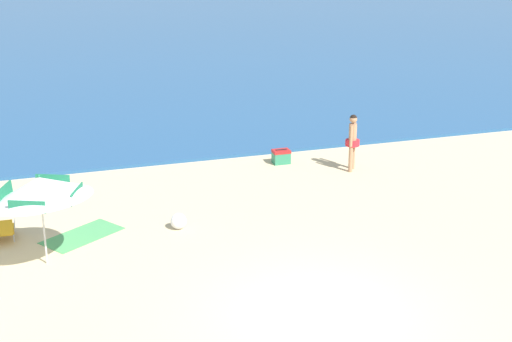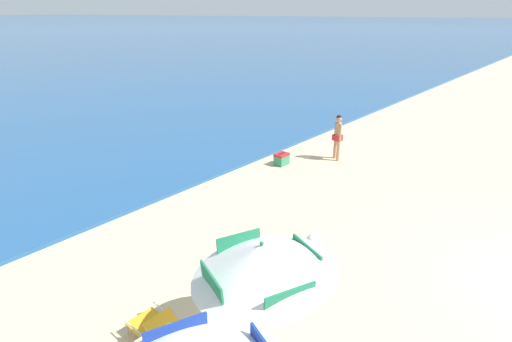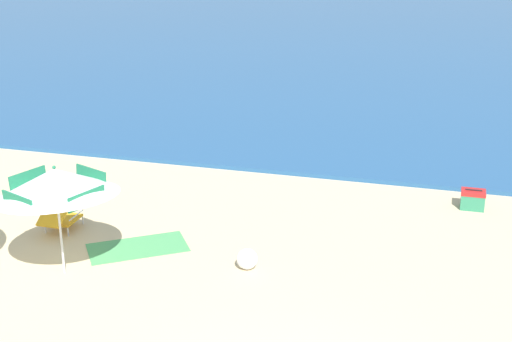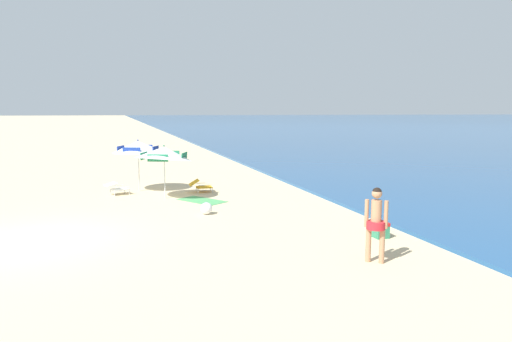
{
  "view_description": "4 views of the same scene",
  "coord_description": "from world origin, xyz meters",
  "px_view_note": "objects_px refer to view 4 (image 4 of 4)",
  "views": [
    {
      "loc": [
        -4.96,
        -11.81,
        7.27
      ],
      "look_at": [
        0.46,
        5.37,
        0.93
      ],
      "focal_mm": 54.86,
      "sensor_mm": 36.0,
      "label": 1
    },
    {
      "loc": [
        -8.39,
        0.63,
        4.91
      ],
      "look_at": [
        -0.82,
        6.99,
        1.0
      ],
      "focal_mm": 28.3,
      "sensor_mm": 36.0,
      "label": 2
    },
    {
      "loc": [
        1.49,
        -6.7,
        6.27
      ],
      "look_at": [
        -1.86,
        5.94,
        1.32
      ],
      "focal_mm": 52.88,
      "sensor_mm": 36.0,
      "label": 3
    },
    {
      "loc": [
        11.84,
        2.02,
        3.18
      ],
      "look_at": [
        -1.39,
        6.14,
        1.34
      ],
      "focal_mm": 31.38,
      "sensor_mm": 36.0,
      "label": 4
    }
  ],
  "objects_px": {
    "beach_umbrella_striped_main": "(164,153)",
    "beach_umbrella_striped_second": "(138,147)",
    "cooler_box": "(379,229)",
    "lounge_chair_beside_umbrella": "(117,188)",
    "person_standing_near_shore": "(376,219)",
    "beach_towel": "(202,201)",
    "lounge_chair_under_umbrella": "(201,185)",
    "beach_ball": "(206,208)"
  },
  "relations": [
    {
      "from": "beach_umbrella_striped_main",
      "to": "beach_towel",
      "type": "bearing_deg",
      "value": 55.11
    },
    {
      "from": "beach_ball",
      "to": "beach_towel",
      "type": "xyz_separation_m",
      "value": [
        -2.18,
        0.25,
        -0.18
      ]
    },
    {
      "from": "lounge_chair_under_umbrella",
      "to": "person_standing_near_shore",
      "type": "relative_size",
      "value": 0.56
    },
    {
      "from": "lounge_chair_beside_umbrella",
      "to": "person_standing_near_shore",
      "type": "bearing_deg",
      "value": 28.06
    },
    {
      "from": "person_standing_near_shore",
      "to": "beach_towel",
      "type": "relative_size",
      "value": 0.9
    },
    {
      "from": "beach_towel",
      "to": "lounge_chair_beside_umbrella",
      "type": "bearing_deg",
      "value": -126.17
    },
    {
      "from": "lounge_chair_under_umbrella",
      "to": "beach_towel",
      "type": "height_order",
      "value": "lounge_chair_under_umbrella"
    },
    {
      "from": "cooler_box",
      "to": "lounge_chair_beside_umbrella",
      "type": "bearing_deg",
      "value": -141.79
    },
    {
      "from": "beach_towel",
      "to": "beach_umbrella_striped_main",
      "type": "bearing_deg",
      "value": -124.89
    },
    {
      "from": "cooler_box",
      "to": "beach_umbrella_striped_second",
      "type": "bearing_deg",
      "value": -147.83
    },
    {
      "from": "lounge_chair_beside_umbrella",
      "to": "beach_umbrella_striped_main",
      "type": "bearing_deg",
      "value": 52.95
    },
    {
      "from": "beach_umbrella_striped_second",
      "to": "person_standing_near_shore",
      "type": "height_order",
      "value": "beach_umbrella_striped_second"
    },
    {
      "from": "beach_towel",
      "to": "beach_ball",
      "type": "bearing_deg",
      "value": -6.56
    },
    {
      "from": "beach_umbrella_striped_main",
      "to": "beach_umbrella_striped_second",
      "type": "distance_m",
      "value": 2.11
    },
    {
      "from": "person_standing_near_shore",
      "to": "beach_towel",
      "type": "distance_m",
      "value": 8.07
    },
    {
      "from": "beach_umbrella_striped_main",
      "to": "beach_umbrella_striped_second",
      "type": "height_order",
      "value": "beach_umbrella_striped_second"
    },
    {
      "from": "lounge_chair_beside_umbrella",
      "to": "beach_towel",
      "type": "distance_m",
      "value": 3.63
    },
    {
      "from": "person_standing_near_shore",
      "to": "beach_ball",
      "type": "distance_m",
      "value": 6.11
    },
    {
      "from": "beach_umbrella_striped_main",
      "to": "person_standing_near_shore",
      "type": "bearing_deg",
      "value": 22.44
    },
    {
      "from": "lounge_chair_under_umbrella",
      "to": "beach_ball",
      "type": "relative_size",
      "value": 2.44
    },
    {
      "from": "beach_umbrella_striped_second",
      "to": "lounge_chair_under_umbrella",
      "type": "distance_m",
      "value": 2.97
    },
    {
      "from": "beach_umbrella_striped_second",
      "to": "lounge_chair_under_umbrella",
      "type": "height_order",
      "value": "beach_umbrella_striped_second"
    },
    {
      "from": "beach_umbrella_striped_main",
      "to": "lounge_chair_under_umbrella",
      "type": "bearing_deg",
      "value": 120.53
    },
    {
      "from": "beach_umbrella_striped_second",
      "to": "person_standing_near_shore",
      "type": "distance_m",
      "value": 11.35
    },
    {
      "from": "beach_umbrella_striped_second",
      "to": "cooler_box",
      "type": "xyz_separation_m",
      "value": [
        8.77,
        5.52,
        -1.59
      ]
    },
    {
      "from": "beach_umbrella_striped_main",
      "to": "lounge_chair_beside_umbrella",
      "type": "height_order",
      "value": "beach_umbrella_striped_main"
    },
    {
      "from": "lounge_chair_beside_umbrella",
      "to": "beach_towel",
      "type": "height_order",
      "value": "lounge_chair_beside_umbrella"
    },
    {
      "from": "beach_umbrella_striped_second",
      "to": "lounge_chair_under_umbrella",
      "type": "bearing_deg",
      "value": 65.46
    },
    {
      "from": "person_standing_near_shore",
      "to": "beach_umbrella_striped_main",
      "type": "bearing_deg",
      "value": -157.56
    },
    {
      "from": "beach_umbrella_striped_second",
      "to": "cooler_box",
      "type": "bearing_deg",
      "value": 32.17
    },
    {
      "from": "beach_umbrella_striped_second",
      "to": "beach_towel",
      "type": "relative_size",
      "value": 1.46
    },
    {
      "from": "beach_umbrella_striped_second",
      "to": "beach_towel",
      "type": "distance_m",
      "value": 3.88
    },
    {
      "from": "person_standing_near_shore",
      "to": "cooler_box",
      "type": "relative_size",
      "value": 3.26
    },
    {
      "from": "person_standing_near_shore",
      "to": "cooler_box",
      "type": "xyz_separation_m",
      "value": [
        -1.68,
        1.17,
        -0.73
      ]
    },
    {
      "from": "beach_ball",
      "to": "lounge_chair_under_umbrella",
      "type": "bearing_deg",
      "value": 172.33
    },
    {
      "from": "beach_umbrella_striped_second",
      "to": "lounge_chair_beside_umbrella",
      "type": "height_order",
      "value": "beach_umbrella_striped_second"
    },
    {
      "from": "person_standing_near_shore",
      "to": "lounge_chair_under_umbrella",
      "type": "bearing_deg",
      "value": -167.79
    },
    {
      "from": "lounge_chair_under_umbrella",
      "to": "beach_ball",
      "type": "bearing_deg",
      "value": -7.67
    },
    {
      "from": "beach_ball",
      "to": "beach_towel",
      "type": "height_order",
      "value": "beach_ball"
    },
    {
      "from": "beach_ball",
      "to": "beach_umbrella_striped_second",
      "type": "bearing_deg",
      "value": -160.14
    },
    {
      "from": "lounge_chair_under_umbrella",
      "to": "beach_umbrella_striped_second",
      "type": "bearing_deg",
      "value": -114.54
    },
    {
      "from": "person_standing_near_shore",
      "to": "beach_ball",
      "type": "height_order",
      "value": "person_standing_near_shore"
    }
  ]
}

